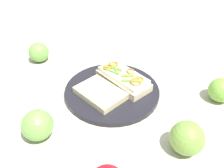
# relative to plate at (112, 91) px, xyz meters

# --- Properties ---
(ground_plane) EXTENTS (2.00, 2.00, 0.00)m
(ground_plane) POSITION_rel_plate_xyz_m (0.00, 0.00, -0.01)
(ground_plane) COLOR #BAB59C
(ground_plane) RESTS_ON ground
(plate) EXTENTS (0.29, 0.29, 0.02)m
(plate) POSITION_rel_plate_xyz_m (0.00, 0.00, 0.00)
(plate) COLOR black
(plate) RESTS_ON ground_plane
(sandwich) EXTENTS (0.18, 0.19, 0.05)m
(sandwich) POSITION_rel_plate_xyz_m (-0.03, -0.03, 0.03)
(sandwich) COLOR beige
(sandwich) RESTS_ON plate
(bread_slice_side) EXTENTS (0.17, 0.17, 0.02)m
(bread_slice_side) POSITION_rel_plate_xyz_m (0.03, 0.03, 0.02)
(bread_slice_side) COLOR beige
(bread_slice_side) RESTS_ON plate
(apple_0) EXTENTS (0.10, 0.10, 0.08)m
(apple_0) POSITION_rel_plate_xyz_m (0.18, 0.18, 0.03)
(apple_0) COLOR #73B14B
(apple_0) RESTS_ON ground_plane
(apple_1) EXTENTS (0.07, 0.07, 0.07)m
(apple_1) POSITION_rel_plate_xyz_m (0.28, -0.18, 0.03)
(apple_1) COLOR #70AF48
(apple_1) RESTS_ON ground_plane
(apple_2) EXTENTS (0.12, 0.12, 0.08)m
(apple_2) POSITION_rel_plate_xyz_m (-0.19, 0.21, 0.03)
(apple_2) COLOR #74A03F
(apple_2) RESTS_ON ground_plane
(apple_3) EXTENTS (0.10, 0.10, 0.07)m
(apple_3) POSITION_rel_plate_xyz_m (-0.32, 0.01, 0.03)
(apple_3) COLOR #77B23D
(apple_3) RESTS_ON ground_plane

